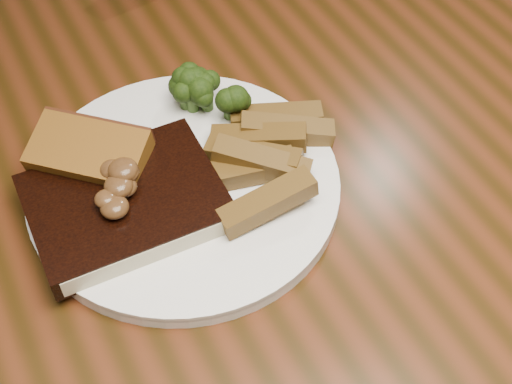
# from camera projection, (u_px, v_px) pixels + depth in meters

# --- Properties ---
(dining_table) EXTENTS (1.60, 0.90, 0.75)m
(dining_table) POSITION_uv_depth(u_px,v_px,m) (266.00, 262.00, 0.73)
(dining_table) COLOR #4A210E
(dining_table) RESTS_ON ground
(chair_far) EXTENTS (0.53, 0.53, 0.84)m
(chair_far) POSITION_uv_depth(u_px,v_px,m) (201.00, 58.00, 1.23)
(chair_far) COLOR black
(chair_far) RESTS_ON ground
(plate) EXTENTS (0.34, 0.34, 0.01)m
(plate) POSITION_uv_depth(u_px,v_px,m) (185.00, 187.00, 0.67)
(plate) COLOR white
(plate) RESTS_ON dining_table
(steak) EXTENTS (0.17, 0.13, 0.02)m
(steak) POSITION_uv_depth(u_px,v_px,m) (126.00, 203.00, 0.63)
(steak) COLOR black
(steak) RESTS_ON plate
(steak_bone) EXTENTS (0.16, 0.02, 0.02)m
(steak_bone) POSITION_uv_depth(u_px,v_px,m) (151.00, 252.00, 0.60)
(steak_bone) COLOR beige
(steak_bone) RESTS_ON plate
(mushroom_pile) EXTENTS (0.07, 0.07, 0.03)m
(mushroom_pile) POSITION_uv_depth(u_px,v_px,m) (124.00, 176.00, 0.62)
(mushroom_pile) COLOR #57351B
(mushroom_pile) RESTS_ON steak
(garlic_bread) EXTENTS (0.12, 0.11, 0.02)m
(garlic_bread) POSITION_uv_depth(u_px,v_px,m) (93.00, 166.00, 0.66)
(garlic_bread) COLOR brown
(garlic_bread) RESTS_ON plate
(potato_wedges) EXTENTS (0.12, 0.12, 0.02)m
(potato_wedges) POSITION_uv_depth(u_px,v_px,m) (267.00, 160.00, 0.66)
(potato_wedges) COLOR brown
(potato_wedges) RESTS_ON plate
(broccoli_cluster) EXTENTS (0.07, 0.07, 0.04)m
(broccoli_cluster) POSITION_uv_depth(u_px,v_px,m) (197.00, 99.00, 0.70)
(broccoli_cluster) COLOR #263B0D
(broccoli_cluster) RESTS_ON plate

